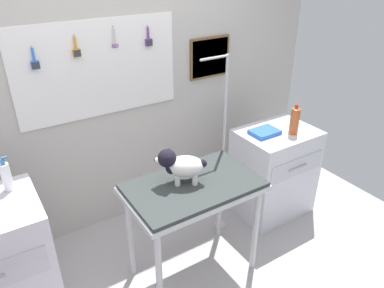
% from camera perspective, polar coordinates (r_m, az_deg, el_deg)
% --- Properties ---
extents(rear_wall_panel, '(4.00, 0.11, 2.30)m').
position_cam_1_polar(rear_wall_panel, '(3.16, -10.94, 7.06)').
color(rear_wall_panel, '#B6B1A9').
rests_on(rear_wall_panel, ground).
extents(grooming_table, '(0.95, 0.58, 0.82)m').
position_cam_1_polar(grooming_table, '(2.62, 0.23, -7.80)').
color(grooming_table, '#B7B7BC').
rests_on(grooming_table, ground).
extents(grooming_arm, '(0.30, 0.11, 1.59)m').
position_cam_1_polar(grooming_arm, '(3.07, 4.71, -1.89)').
color(grooming_arm, '#B7B7BC').
rests_on(grooming_arm, ground).
extents(dog, '(0.34, 0.27, 0.26)m').
position_cam_1_polar(dog, '(2.51, -1.86, -3.26)').
color(dog, white).
rests_on(dog, grooming_table).
extents(cabinet_right, '(0.68, 0.54, 0.84)m').
position_cam_1_polar(cabinet_right, '(3.53, 12.47, -4.20)').
color(cabinet_right, silver).
rests_on(cabinet_right, ground).
extents(detangler_spray, '(0.06, 0.06, 0.23)m').
position_cam_1_polar(detangler_spray, '(2.53, -26.80, -4.50)').
color(detangler_spray, white).
rests_on(detangler_spray, counter_left).
extents(soda_bottle, '(0.08, 0.08, 0.27)m').
position_cam_1_polar(soda_bottle, '(3.27, 15.60, 3.56)').
color(soda_bottle, '#B65327').
rests_on(soda_bottle, cabinet_right).
extents(supply_tray, '(0.24, 0.18, 0.04)m').
position_cam_1_polar(supply_tray, '(3.25, 11.17, 1.82)').
color(supply_tray, blue).
rests_on(supply_tray, cabinet_right).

